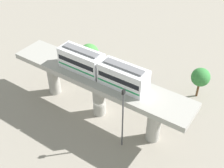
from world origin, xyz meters
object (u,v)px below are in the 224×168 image
parked_car_black (153,100)px  signal_post (123,117)px  parked_car_blue (135,78)px  tree_near_viaduct (201,77)px  train (102,68)px  tree_mid_lot (89,54)px

parked_car_black → signal_post: bearing=-0.7°
parked_car_blue → tree_near_viaduct: 11.14m
parked_car_blue → parked_car_black: bearing=69.7°
train → parked_car_blue: train is taller
signal_post → parked_car_blue: bearing=-156.2°
parked_car_black → tree_near_viaduct: tree_near_viaduct is taller
train → tree_near_viaduct: size_ratio=2.54×
tree_mid_lot → signal_post: signal_post is taller
train → tree_near_viaduct: (-12.18, 10.25, -4.85)m
parked_car_black → parked_car_blue: 6.29m
tree_near_viaduct → signal_post: (15.58, -4.63, 1.57)m
parked_car_black → tree_near_viaduct: size_ratio=0.81×
tree_mid_lot → signal_post: (11.73, 14.45, 1.92)m
parked_car_blue → tree_mid_lot: tree_mid_lot is taller
parked_car_black → parked_car_blue: same height
parked_car_black → parked_car_blue: (-3.32, -5.34, 0.00)m
signal_post → tree_mid_lot: bearing=-129.1°
parked_car_black → tree_near_viaduct: (-5.70, 5.11, 3.06)m
parked_car_black → tree_mid_lot: (-1.85, -13.98, 2.71)m
tree_near_viaduct → signal_post: bearing=-16.6°
parked_car_blue → tree_mid_lot: (1.47, -8.64, 2.71)m
train → signal_post: 7.33m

